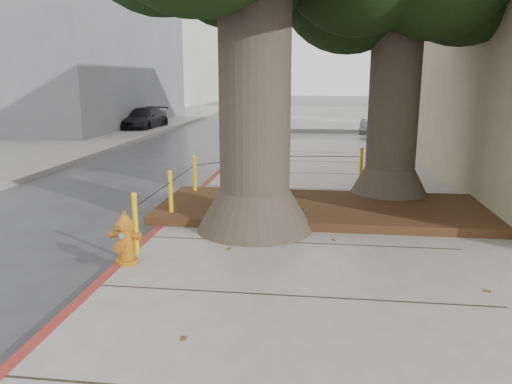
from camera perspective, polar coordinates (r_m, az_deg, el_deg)
ground at (r=6.32m, az=-0.60°, el=-12.76°), size 140.00×140.00×0.00m
sidewalk_far at (r=36.11m, az=15.75°, el=8.31°), size 16.00×20.00×0.15m
curb_red at (r=9.01m, az=-11.12°, el=-4.50°), size 0.14×26.00×0.16m
planter_bed at (r=9.86m, az=7.71°, el=-1.89°), size 6.40×2.60×0.16m
building_far_grey at (r=31.99m, az=-23.51°, el=17.84°), size 12.00×16.00×12.00m
building_far_white at (r=53.88m, az=-12.62°, el=17.80°), size 12.00×18.00×15.00m
bollard_ring at (r=10.36m, az=-2.04°, el=1.41°), size 3.79×5.39×0.95m
fire_hydrant at (r=7.32m, az=-14.70°, el=-5.12°), size 0.41×0.38×0.77m
car_silver at (r=23.83m, az=16.12°, el=7.42°), size 3.75×1.67×1.25m
car_red at (r=26.50m, az=26.72°, el=7.16°), size 4.08×1.46×1.34m
car_dark at (r=27.20m, az=-12.72°, el=8.15°), size 1.84×4.08×1.16m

